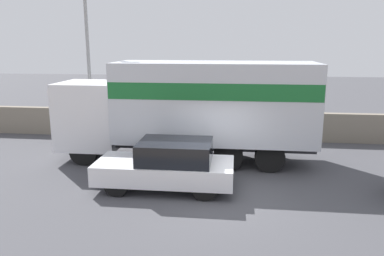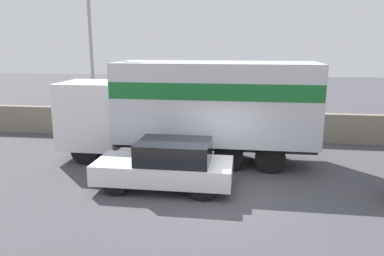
# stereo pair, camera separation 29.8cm
# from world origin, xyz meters

# --- Properties ---
(ground_plane) EXTENTS (80.00, 80.00, 0.00)m
(ground_plane) POSITION_xyz_m (0.00, 0.00, 0.00)
(ground_plane) COLOR #47474C
(stone_wall_backdrop) EXTENTS (60.00, 0.35, 1.28)m
(stone_wall_backdrop) POSITION_xyz_m (0.00, 6.54, 0.64)
(stone_wall_backdrop) COLOR gray
(stone_wall_backdrop) RESTS_ON ground_plane
(street_lamp) EXTENTS (0.56, 0.28, 7.66)m
(street_lamp) POSITION_xyz_m (-5.71, 5.58, 4.39)
(street_lamp) COLOR gray
(street_lamp) RESTS_ON ground_plane
(box_truck) EXTENTS (9.16, 2.51, 3.61)m
(box_truck) POSITION_xyz_m (-0.89, 3.14, 2.12)
(box_truck) COLOR silver
(box_truck) RESTS_ON ground_plane
(car_hatchback) EXTENTS (4.05, 1.72, 1.47)m
(car_hatchback) POSITION_xyz_m (-1.36, 0.39, 0.73)
(car_hatchback) COLOR silver
(car_hatchback) RESTS_ON ground_plane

